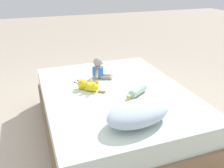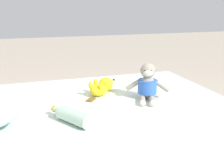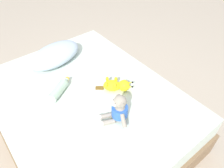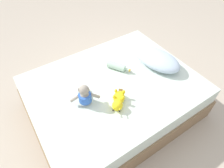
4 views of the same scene
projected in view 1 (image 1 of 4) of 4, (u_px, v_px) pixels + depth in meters
ground_plane at (115, 130)px, 2.59m from camera, size 16.00×16.00×0.00m
bed at (115, 111)px, 2.49m from camera, size 1.41×1.80×0.47m
pillow at (139, 113)px, 1.86m from camera, size 0.61×0.44×0.16m
plush_monkey at (99, 70)px, 2.65m from camera, size 0.25×0.27×0.24m
plush_yellow_creature at (88, 85)px, 2.40m from camera, size 0.28×0.26×0.10m
glass_bottle at (138, 91)px, 2.30m from camera, size 0.26×0.19×0.08m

